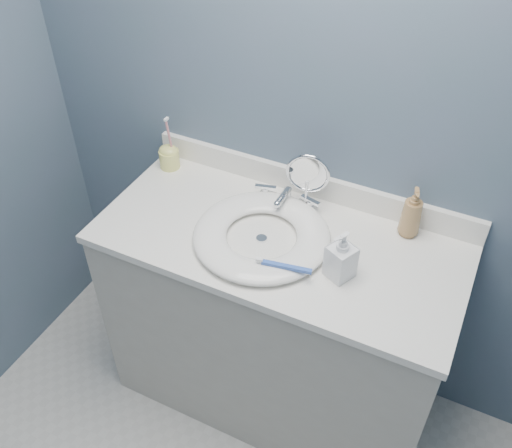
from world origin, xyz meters
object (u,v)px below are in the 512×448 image
Objects in this scene: soap_bottle_amber at (412,212)px; soap_bottle_clear at (341,255)px; toothbrush_holder at (169,156)px; makeup_mirror at (307,180)px.

soap_bottle_amber reaches higher than soap_bottle_clear.
toothbrush_holder is (-0.91, -0.02, -0.04)m from soap_bottle_amber.
soap_bottle_amber is at bearing 89.25° from soap_bottle_clear.
soap_bottle_amber is 0.84× the size of toothbrush_holder.
toothbrush_holder reaches higher than soap_bottle_amber.
makeup_mirror is 0.56m from toothbrush_holder.
makeup_mirror is 1.22× the size of soap_bottle_amber.
makeup_mirror reaches higher than soap_bottle_amber.
soap_bottle_clear is (0.21, -0.25, -0.04)m from makeup_mirror.
toothbrush_holder is at bearing 163.34° from soap_bottle_amber.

